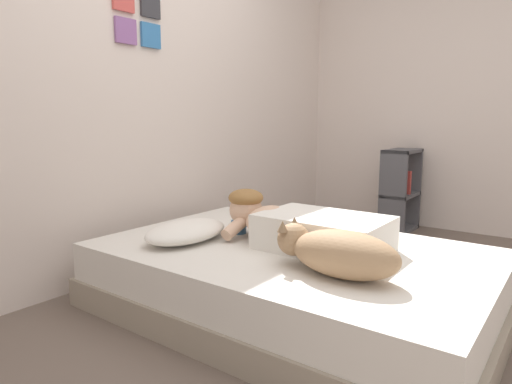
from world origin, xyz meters
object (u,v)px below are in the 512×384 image
Objects in this scene: person_lying at (300,226)px; cell_phone at (279,241)px; coffee_cup at (239,227)px; pillow at (186,231)px; dog at (338,252)px; bed at (291,279)px; bookshelf at (400,190)px.

cell_phone is (-0.00, 0.13, -0.10)m from person_lying.
coffee_cup is 0.89× the size of cell_phone.
person_lying is 6.57× the size of cell_phone.
pillow is 0.51m from cell_phone.
coffee_cup is (0.32, 0.79, -0.07)m from dog.
cell_phone is (0.05, 0.11, 0.18)m from bed.
dog is at bearing -90.20° from pillow.
bookshelf is at bearing -7.63° from coffee_cup.
person_lying is 1.23× the size of bookshelf.
pillow is 0.34m from coffee_cup.
bed is 0.62m from pillow.
pillow is 2.35m from bookshelf.
dog is 2.38m from bookshelf.
pillow reaches higher than cell_phone.
pillow is at bearing 125.98° from cell_phone.
bookshelf is (2.32, 0.52, -0.07)m from dog.
bookshelf is at bearing 12.72° from dog.
coffee_cup is (0.31, -0.12, -0.02)m from pillow.
coffee_cup is (0.06, 0.40, 0.22)m from bed.
bed is at bearing -115.40° from cell_phone.
bookshelf is (2.32, -0.39, -0.02)m from pillow.
dog is at bearing -122.87° from bed.
person_lying is at bearing -89.80° from cell_phone.
pillow is at bearing 89.80° from dog.
cell_phone is (0.30, -0.41, -0.05)m from pillow.
bed is 2.21× the size of person_lying.
coffee_cup is 0.17× the size of bookshelf.
bookshelf is (2.02, 0.03, 0.03)m from cell_phone.
pillow is at bearing 170.51° from bookshelf.
coffee_cup is at bearing 87.51° from cell_phone.
bed is 16.25× the size of coffee_cup.
pillow reaches higher than coffee_cup.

